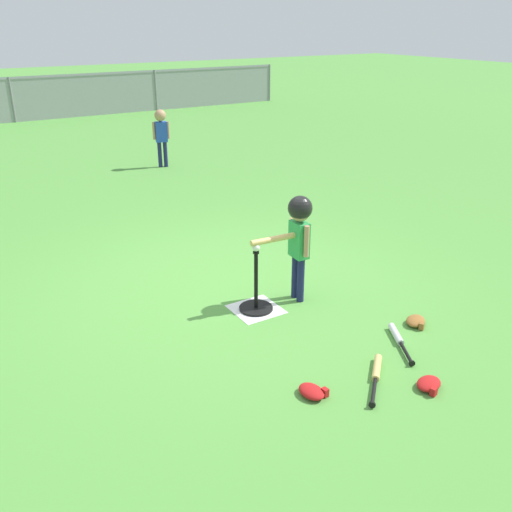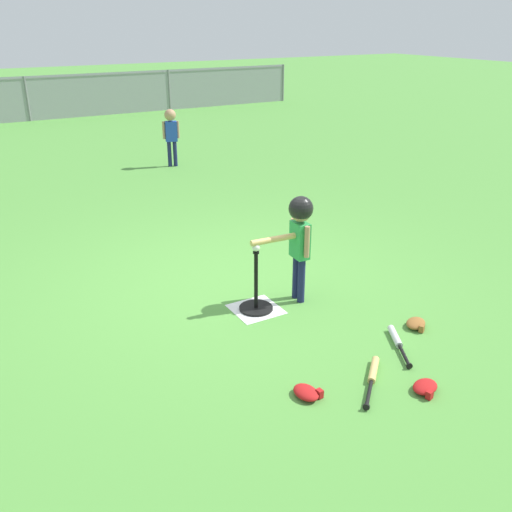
% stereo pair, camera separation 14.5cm
% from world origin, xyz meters
% --- Properties ---
extents(ground_plane, '(60.00, 60.00, 0.00)m').
position_xyz_m(ground_plane, '(0.00, 0.00, 0.00)').
color(ground_plane, '#51933D').
extents(home_plate, '(0.44, 0.44, 0.01)m').
position_xyz_m(home_plate, '(-0.06, -0.59, 0.00)').
color(home_plate, white).
rests_on(home_plate, ground_plane).
extents(batting_tee, '(0.32, 0.32, 0.60)m').
position_xyz_m(batting_tee, '(-0.06, -0.59, 0.09)').
color(batting_tee, black).
rests_on(batting_tee, ground_plane).
extents(baseball_on_tee, '(0.07, 0.07, 0.07)m').
position_xyz_m(baseball_on_tee, '(-0.06, -0.59, 0.63)').
color(baseball_on_tee, white).
rests_on(baseball_on_tee, batting_tee).
extents(batter_child, '(0.63, 0.30, 1.05)m').
position_xyz_m(batter_child, '(0.39, -0.62, 0.75)').
color(batter_child, '#191E4C').
rests_on(batter_child, ground_plane).
extents(fielder_deep_left, '(0.30, 0.21, 1.04)m').
position_xyz_m(fielder_deep_left, '(1.40, 5.03, 0.67)').
color(fielder_deep_left, '#191E4C').
rests_on(fielder_deep_left, ground_plane).
extents(spare_bat_silver, '(0.33, 0.55, 0.06)m').
position_xyz_m(spare_bat_silver, '(0.67, -1.72, 0.03)').
color(spare_bat_silver, silver).
rests_on(spare_bat_silver, ground_plane).
extents(spare_bat_wood, '(0.50, 0.47, 0.06)m').
position_xyz_m(spare_bat_wood, '(0.16, -2.00, 0.03)').
color(spare_bat_wood, '#DBB266').
rests_on(spare_bat_wood, ground_plane).
extents(glove_by_plate, '(0.19, 0.23, 0.07)m').
position_xyz_m(glove_by_plate, '(-0.41, -1.93, 0.04)').
color(glove_by_plate, '#B21919').
rests_on(glove_by_plate, ground_plane).
extents(glove_near_bats, '(0.25, 0.22, 0.07)m').
position_xyz_m(glove_near_bats, '(0.39, -2.32, 0.04)').
color(glove_near_bats, '#B21919').
rests_on(glove_near_bats, ground_plane).
extents(glove_tossed_aside, '(0.27, 0.25, 0.07)m').
position_xyz_m(glove_tossed_aside, '(1.01, -1.59, 0.04)').
color(glove_tossed_aside, brown).
rests_on(glove_tossed_aside, ground_plane).
extents(outfield_fence, '(16.06, 0.06, 1.15)m').
position_xyz_m(outfield_fence, '(0.00, 11.58, 0.62)').
color(outfield_fence, slate).
rests_on(outfield_fence, ground_plane).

